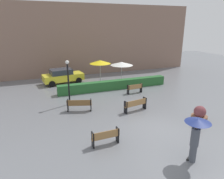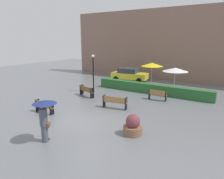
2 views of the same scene
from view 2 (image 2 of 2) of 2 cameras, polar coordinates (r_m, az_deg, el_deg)
ground_plane at (r=13.12m, az=-6.11°, el=-8.52°), size 60.00×60.00×0.00m
bench_far_left at (r=18.46m, az=-7.02°, el=-0.25°), size 1.81×0.88×0.90m
bench_mid_center at (r=15.12m, az=0.72°, el=-3.26°), size 1.87×0.67×0.91m
bench_back_row at (r=17.58m, az=12.30°, el=-1.27°), size 1.53×0.43×0.85m
bench_near_left at (r=14.94m, az=-18.04°, el=-4.30°), size 1.52×0.39×0.86m
pedestrian_with_umbrella at (r=10.55m, az=-17.99°, el=-6.27°), size 1.14×1.14×2.12m
planter_pot at (r=11.22m, az=5.71°, el=-9.84°), size 1.02×1.02×1.11m
lamp_post at (r=19.64m, az=-5.15°, el=5.58°), size 0.28×0.28×3.54m
patio_umbrella_yellow at (r=21.45m, az=10.86°, el=6.69°), size 2.16×2.16×2.61m
patio_umbrella_white at (r=20.66m, az=16.87°, el=5.22°), size 2.39×2.39×2.29m
hedge_strip at (r=19.71m, az=10.61°, el=0.24°), size 10.96×0.70×0.89m
building_facade at (r=26.54m, az=16.42°, el=11.62°), size 28.00×1.20×8.50m
parked_car at (r=25.01m, az=4.77°, el=4.11°), size 4.40×2.44×1.57m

